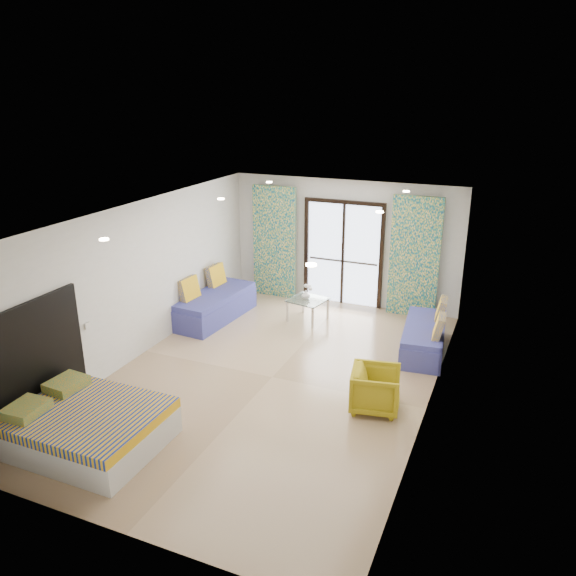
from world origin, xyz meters
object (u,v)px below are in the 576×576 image
at_px(daybed_left, 214,304).
at_px(bed, 88,427).
at_px(daybed_right, 425,337).
at_px(coffee_table, 308,301).
at_px(armchair, 376,387).

bearing_deg(daybed_left, bed, -77.45).
relative_size(daybed_right, coffee_table, 2.32).
xyz_separation_m(bed, armchair, (3.27, 2.33, 0.09)).
bearing_deg(armchair, bed, 114.86).
bearing_deg(armchair, daybed_left, 51.13).
distance_m(daybed_left, armchair, 4.44).
distance_m(coffee_table, armchair, 3.49).
bearing_deg(coffee_table, armchair, -52.57).
bearing_deg(bed, daybed_right, 51.84).
distance_m(daybed_right, armchair, 2.26).
xyz_separation_m(daybed_left, armchair, (3.91, -2.10, 0.05)).
relative_size(daybed_left, daybed_right, 1.11).
relative_size(bed, daybed_left, 0.91).
xyz_separation_m(daybed_right, armchair, (-0.32, -2.24, 0.08)).
bearing_deg(coffee_table, daybed_left, -159.29).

